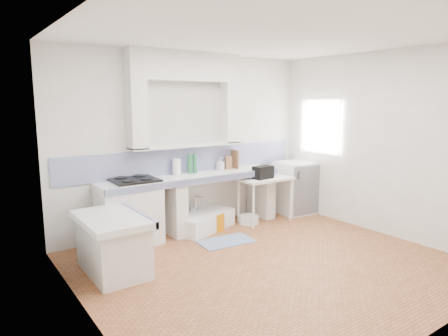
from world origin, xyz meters
TOP-DOWN VIEW (x-y plane):
  - floor at (0.00, 0.00)m, footprint 4.50×4.50m
  - ceiling at (0.00, 0.00)m, footprint 4.50×4.50m
  - wall_back at (0.00, 2.00)m, footprint 4.50×0.00m
  - wall_front at (0.00, -2.00)m, footprint 4.50×0.00m
  - wall_left at (-2.25, 0.00)m, footprint 0.00×4.50m
  - wall_right at (2.25, 0.00)m, footprint 0.00×4.50m
  - alcove_mass at (-0.10, 1.88)m, footprint 1.90×0.25m
  - window_frame at (2.42, 1.20)m, footprint 0.35×0.86m
  - lace_valance at (2.28, 1.20)m, footprint 0.01×0.84m
  - counter_slab at (-0.10, 1.70)m, footprint 3.00×0.60m
  - counter_lip at (-0.10, 1.42)m, footprint 3.00×0.04m
  - counter_pier_left at (-1.50, 1.70)m, footprint 0.20×0.55m
  - counter_pier_mid at (-0.45, 1.70)m, footprint 0.20×0.55m
  - counter_pier_right at (1.30, 1.70)m, footprint 0.20×0.55m
  - peninsula_top at (-1.70, 0.90)m, footprint 0.70×1.10m
  - peninsula_base at (-1.70, 0.90)m, footprint 0.60×1.00m
  - peninsula_lip at (-1.37, 0.90)m, footprint 0.04×1.10m
  - backsplash at (0.00, 1.99)m, footprint 4.27×0.03m
  - stove at (-1.07, 1.72)m, footprint 0.66×0.64m
  - sink at (0.04, 1.67)m, footprint 1.17×0.88m
  - side_table at (1.16, 1.43)m, footprint 0.93×0.53m
  - fridge at (1.96, 1.53)m, footprint 0.68×0.68m
  - bucket_red at (-0.15, 1.69)m, footprint 0.30×0.30m
  - bucket_orange at (0.20, 1.54)m, footprint 0.33×0.33m
  - bucket_blue at (0.44, 1.72)m, footprint 0.37×0.37m
  - basin_white at (0.86, 1.49)m, footprint 0.37×0.37m
  - water_bottle_a at (-0.03, 1.85)m, footprint 0.11×0.11m
  - water_bottle_b at (0.10, 1.85)m, footprint 0.09×0.09m
  - black_bag at (1.07, 1.39)m, footprint 0.35×0.22m
  - green_bottle_a at (-0.07, 1.85)m, footprint 0.07×0.07m
  - green_bottle_b at (0.02, 1.85)m, footprint 0.08×0.08m
  - knife_block at (0.69, 1.85)m, footprint 0.13×0.11m
  - cutting_board at (0.83, 1.85)m, footprint 0.03×0.23m
  - paper_towel at (-0.31, 1.85)m, footprint 0.16×0.16m
  - soap_bottle at (0.53, 1.85)m, footprint 0.12×0.12m
  - rug at (0.02, 0.97)m, footprint 0.84×0.53m

SIDE VIEW (x-z plane):
  - floor at x=0.00m, z-range 0.00..0.00m
  - rug at x=0.02m, z-range 0.00..0.01m
  - basin_white at x=0.86m, z-range 0.00..0.13m
  - sink at x=0.04m, z-range 0.00..0.25m
  - bucket_blue at x=0.44m, z-range 0.00..0.27m
  - bucket_red at x=-0.15m, z-range 0.00..0.28m
  - bucket_orange at x=0.20m, z-range 0.00..0.28m
  - water_bottle_b at x=0.10m, z-range 0.00..0.30m
  - water_bottle_a at x=-0.03m, z-range 0.00..0.34m
  - peninsula_base at x=-1.70m, z-range 0.00..0.62m
  - side_table at x=1.16m, z-range 0.36..0.40m
  - counter_pier_left at x=-1.50m, z-range 0.00..0.82m
  - counter_pier_mid at x=-0.45m, z-range 0.00..0.82m
  - counter_pier_right at x=1.30m, z-range 0.00..0.82m
  - stove at x=-1.07m, z-range 0.00..0.92m
  - fridge at x=1.96m, z-range 0.00..0.95m
  - peninsula_top at x=-1.70m, z-range 0.62..0.70m
  - peninsula_lip at x=-1.37m, z-range 0.61..0.71m
  - counter_slab at x=-0.10m, z-range 0.82..0.90m
  - counter_lip at x=-0.10m, z-range 0.81..0.91m
  - black_bag at x=1.07m, z-range 0.76..0.98m
  - soap_bottle at x=0.53m, z-range 0.90..1.11m
  - knife_block at x=0.69m, z-range 0.90..1.12m
  - paper_towel at x=-0.31m, z-range 0.90..1.16m
  - green_bottle_a at x=-0.07m, z-range 0.90..1.21m
  - green_bottle_b at x=0.02m, z-range 0.90..1.22m
  - cutting_board at x=0.83m, z-range 0.90..1.22m
  - backsplash at x=0.00m, z-range 0.90..1.30m
  - wall_back at x=0.00m, z-range -0.85..3.65m
  - wall_front at x=0.00m, z-range -0.85..3.65m
  - wall_left at x=-2.25m, z-range -0.85..3.65m
  - wall_right at x=2.25m, z-range -0.85..3.65m
  - window_frame at x=2.42m, z-range 1.07..2.13m
  - lace_valance at x=2.28m, z-range 1.86..2.10m
  - alcove_mass at x=-0.10m, z-range 2.35..2.80m
  - ceiling at x=0.00m, z-range 2.80..2.80m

